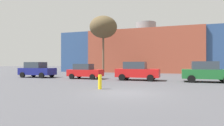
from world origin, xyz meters
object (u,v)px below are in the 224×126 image
Objects in this scene: parked_car_1 at (85,71)px; bollard_yellow_0 at (100,82)px; parked_car_3 at (207,72)px; parked_car_0 at (37,70)px; parked_car_2 at (137,71)px; bare_tree_0 at (103,27)px.

bollard_yellow_0 is at bearing -56.87° from parked_car_1.
parked_car_3 is (12.26, 0.00, 0.12)m from parked_car_1.
parked_car_0 is 12.38m from parked_car_2.
parked_car_0 and parked_car_2 have the same top height.
bare_tree_0 reaches higher than parked_car_0.
parked_car_0 reaches higher than bollard_yellow_0.
parked_car_3 is at bearing -0.00° from parked_car_0.
parked_car_3 reaches higher than parked_car_2.
parked_car_0 is 0.46× the size of bare_tree_0.
bollard_yellow_0 is at bearing -134.48° from parked_car_3.
parked_car_2 is at bearing -52.34° from bare_tree_0.
parked_car_0 is 13.65m from bollard_yellow_0.
parked_car_2 is at bearing 0.00° from parked_car_1.
parked_car_2 is 7.57m from bollard_yellow_0.
bollard_yellow_0 is (-0.98, -7.50, -0.45)m from parked_car_2.
parked_car_0 is at bearing 146.67° from bollard_yellow_0.
bare_tree_0 is at bearing 127.66° from parked_car_2.
bollard_yellow_0 is (6.47, -17.14, -7.07)m from bare_tree_0.
bollard_yellow_0 is at bearing -69.33° from bare_tree_0.
parked_car_1 is at bearing -80.73° from bare_tree_0.
bare_tree_0 is (-7.44, 9.65, 6.62)m from parked_car_2.
parked_car_1 is (6.51, -0.00, -0.10)m from parked_car_0.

